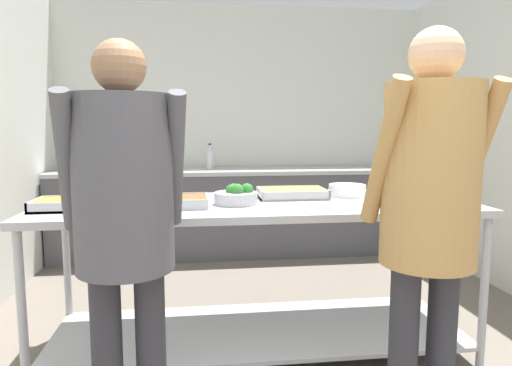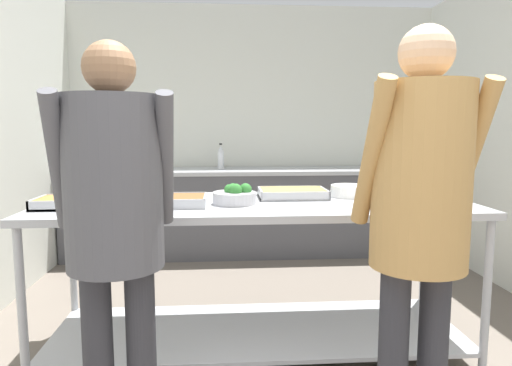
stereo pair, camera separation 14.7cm
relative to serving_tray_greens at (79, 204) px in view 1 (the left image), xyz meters
name	(u,v)px [view 1 (the left image)]	position (x,y,z in m)	size (l,w,h in m)	color
wall_rear	(242,128)	(1.13, 2.61, 0.40)	(4.08, 0.06, 2.65)	silver
back_counter	(245,211)	(1.13, 2.24, -0.48)	(3.92, 0.65, 0.90)	#4C4C51
serving_counter	(258,251)	(0.98, 0.09, -0.32)	(2.48, 0.86, 0.90)	#ADAFB5
serving_tray_greens	(79,204)	(0.00, 0.00, 0.00)	(0.46, 0.27, 0.05)	#ADAFB5
serving_tray_roast	(169,202)	(0.48, 0.01, 0.00)	(0.42, 0.28, 0.05)	#ADAFB5
broccoli_bowl	(236,196)	(0.85, 0.04, 0.02)	(0.25, 0.25, 0.12)	#B2B2B7
serving_tray_vegetables	(292,193)	(1.21, 0.24, 0.00)	(0.41, 0.29, 0.05)	#ADAFB5
plate_stack	(347,190)	(1.57, 0.26, 0.01)	(0.24, 0.24, 0.07)	white
sauce_pan	(407,188)	(1.96, 0.24, 0.02)	(0.46, 0.32, 0.08)	#ADAFB5
guest_serving_left	(124,205)	(0.34, -0.65, 0.10)	(0.53, 0.39, 1.68)	#2D2D33
guest_serving_right	(429,197)	(1.55, -0.81, 0.13)	(0.48, 0.38, 1.72)	#2D2D33
water_bottle	(210,157)	(0.76, 2.27, 0.09)	(0.07, 0.07, 0.27)	silver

